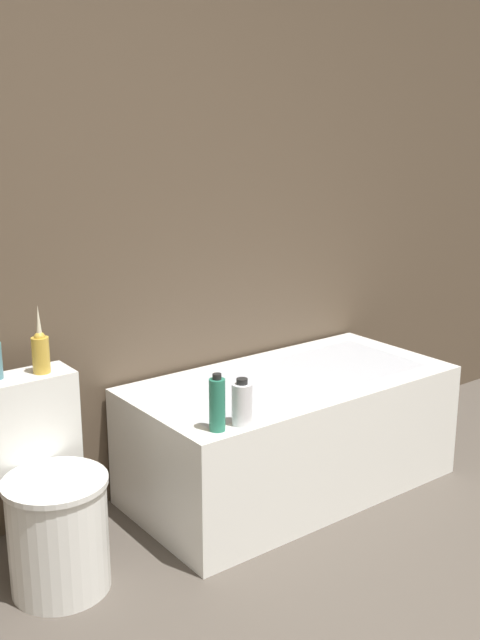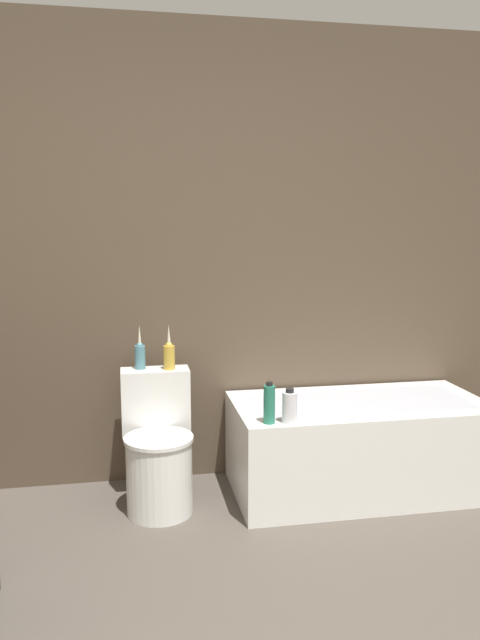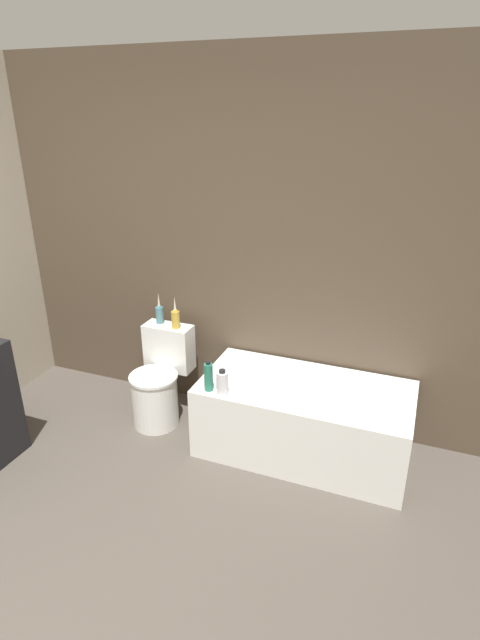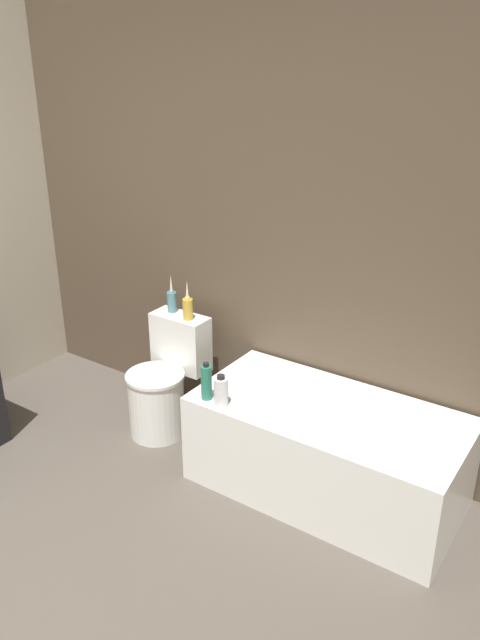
{
  "view_description": "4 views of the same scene",
  "coord_description": "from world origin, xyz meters",
  "px_view_note": "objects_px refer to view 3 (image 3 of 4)",
  "views": [
    {
      "loc": [
        -1.19,
        -0.36,
        1.57
      ],
      "look_at": [
        0.4,
        1.74,
        0.87
      ],
      "focal_mm": 42.0,
      "sensor_mm": 36.0,
      "label": 1
    },
    {
      "loc": [
        -0.46,
        -1.25,
        1.51
      ],
      "look_at": [
        0.11,
        1.81,
        1.01
      ],
      "focal_mm": 35.0,
      "sensor_mm": 36.0,
      "label": 2
    },
    {
      "loc": [
        1.44,
        -0.91,
        2.22
      ],
      "look_at": [
        0.38,
        1.82,
        0.96
      ],
      "focal_mm": 28.0,
      "sensor_mm": 36.0,
      "label": 3
    },
    {
      "loc": [
        1.98,
        -0.62,
        2.2
      ],
      "look_at": [
        0.33,
        1.81,
        0.93
      ],
      "focal_mm": 35.0,
      "sensor_mm": 36.0,
      "label": 4
    }
  ],
  "objects_px": {
    "shampoo_bottle_tall": "(208,377)",
    "shampoo_bottle_short": "(222,383)",
    "bathtub": "(304,418)",
    "vase_silver": "(175,318)",
    "toilet": "(160,383)",
    "vase_gold": "(159,313)"
  },
  "relations": [
    {
      "from": "bathtub",
      "to": "toilet",
      "type": "bearing_deg",
      "value": -179.8
    },
    {
      "from": "toilet",
      "to": "shampoo_bottle_tall",
      "type": "relative_size",
      "value": 3.35
    },
    {
      "from": "bathtub",
      "to": "vase_gold",
      "type": "relative_size",
      "value": 5.75
    },
    {
      "from": "shampoo_bottle_tall",
      "to": "shampoo_bottle_short",
      "type": "distance_m",
      "value": 0.1
    },
    {
      "from": "vase_silver",
      "to": "shampoo_bottle_tall",
      "type": "relative_size",
      "value": 1.17
    },
    {
      "from": "shampoo_bottle_tall",
      "to": "shampoo_bottle_short",
      "type": "relative_size",
      "value": 1.21
    },
    {
      "from": "vase_gold",
      "to": "shampoo_bottle_tall",
      "type": "distance_m",
      "value": 0.79
    },
    {
      "from": "toilet",
      "to": "vase_silver",
      "type": "xyz_separation_m",
      "value": [
        0.08,
        0.16,
        0.48
      ]
    },
    {
      "from": "toilet",
      "to": "bathtub",
      "type": "bearing_deg",
      "value": 0.2
    },
    {
      "from": "bathtub",
      "to": "toilet",
      "type": "height_order",
      "value": "toilet"
    },
    {
      "from": "shampoo_bottle_tall",
      "to": "toilet",
      "type": "bearing_deg",
      "value": 153.4
    },
    {
      "from": "vase_silver",
      "to": "shampoo_bottle_short",
      "type": "bearing_deg",
      "value": -38.11
    },
    {
      "from": "vase_silver",
      "to": "bathtub",
      "type": "bearing_deg",
      "value": -8.55
    },
    {
      "from": "vase_gold",
      "to": "shampoo_bottle_short",
      "type": "height_order",
      "value": "vase_gold"
    },
    {
      "from": "vase_silver",
      "to": "toilet",
      "type": "bearing_deg",
      "value": -115.89
    },
    {
      "from": "toilet",
      "to": "vase_silver",
      "type": "relative_size",
      "value": 2.86
    },
    {
      "from": "vase_silver",
      "to": "shampoo_bottle_tall",
      "type": "xyz_separation_m",
      "value": [
        0.46,
        -0.43,
        -0.18
      ]
    },
    {
      "from": "bathtub",
      "to": "vase_silver",
      "type": "distance_m",
      "value": 1.18
    },
    {
      "from": "vase_gold",
      "to": "vase_silver",
      "type": "relative_size",
      "value": 0.99
    },
    {
      "from": "vase_gold",
      "to": "vase_silver",
      "type": "bearing_deg",
      "value": -13.3
    },
    {
      "from": "bathtub",
      "to": "shampoo_bottle_tall",
      "type": "xyz_separation_m",
      "value": [
        -0.58,
        -0.27,
        0.35
      ]
    },
    {
      "from": "toilet",
      "to": "shampoo_bottle_short",
      "type": "xyz_separation_m",
      "value": [
        0.64,
        -0.28,
        0.29
      ]
    }
  ]
}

